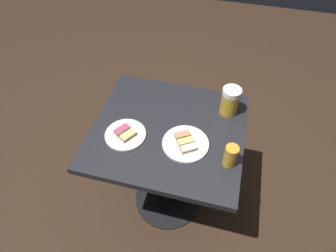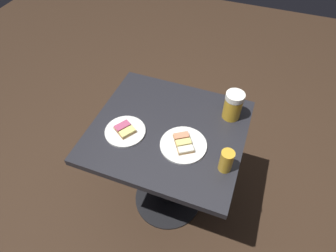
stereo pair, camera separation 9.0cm
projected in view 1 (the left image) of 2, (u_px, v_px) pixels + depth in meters
ground_plane at (168, 198)px, 1.92m from camera, size 6.00×6.00×0.00m
cafe_table at (168, 149)px, 1.50m from camera, size 0.67×0.74×0.73m
plate_near at (185, 143)px, 1.31m from camera, size 0.22×0.22×0.03m
plate_far at (125, 134)px, 1.34m from camera, size 0.20×0.20×0.03m
beer_mug at (230, 101)px, 1.40m from camera, size 0.14×0.09×0.15m
beer_glass_small at (230, 156)px, 1.20m from camera, size 0.06×0.06×0.11m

